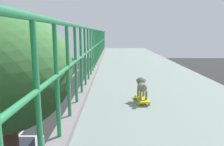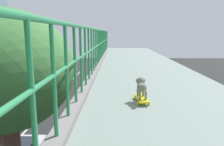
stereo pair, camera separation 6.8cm
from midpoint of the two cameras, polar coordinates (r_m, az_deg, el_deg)
The scene contains 6 objects.
overpass_deck at distance 3.10m, azimuth 18.89°, elevation -15.84°, with size 3.11×28.02×0.39m.
green_railing at distance 2.82m, azimuth -11.07°, elevation -6.78°, with size 0.20×26.62×1.30m.
city_bus at distance 29.79m, azimuth -15.73°, elevation -0.56°, with size 2.75×10.00×2.98m.
roadside_tree_mid at distance 6.70m, azimuth -26.53°, elevation -0.21°, with size 3.89×3.89×8.00m.
toy_skateboard at distance 3.69m, azimuth 8.38°, elevation -6.76°, with size 0.23×0.51×0.08m.
small_dog at distance 3.64m, azimuth 8.41°, elevation -3.34°, with size 0.18×0.40×0.33m.
Camera 2 is at (0.37, -2.63, 7.31)m, focal length 34.21 mm.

